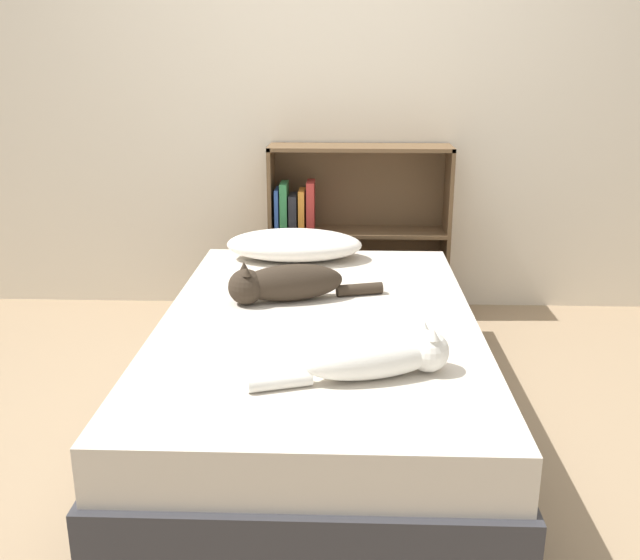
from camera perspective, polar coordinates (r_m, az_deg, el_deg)
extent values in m
plane|color=#997F60|center=(2.86, -0.11, -11.13)|extent=(8.00, 8.00, 0.00)
cube|color=silver|center=(3.93, 0.70, 15.75)|extent=(8.00, 0.06, 2.50)
cube|color=#333338|center=(2.80, -0.11, -8.83)|extent=(1.21, 1.98, 0.26)
cube|color=beige|center=(2.71, -0.11, -4.74)|extent=(1.17, 1.92, 0.18)
ellipsoid|color=white|center=(3.42, -2.07, 2.83)|extent=(0.65, 0.34, 0.14)
ellipsoid|color=white|center=(2.18, 4.23, -6.31)|extent=(0.45, 0.26, 0.12)
sphere|color=white|center=(2.24, 8.64, -5.65)|extent=(0.13, 0.13, 0.13)
cone|color=white|center=(2.25, 8.35, -3.67)|extent=(0.04, 0.04, 0.03)
cone|color=white|center=(2.19, 9.10, -4.32)|extent=(0.04, 0.04, 0.03)
cylinder|color=white|center=(2.12, -3.23, -8.09)|extent=(0.20, 0.10, 0.05)
ellipsoid|color=#33281E|center=(2.84, -2.34, -0.22)|extent=(0.44, 0.24, 0.15)
sphere|color=#33281E|center=(2.82, -5.94, -0.55)|extent=(0.14, 0.14, 0.14)
cone|color=#33281E|center=(2.76, -5.88, 0.68)|extent=(0.04, 0.04, 0.03)
cone|color=#33281E|center=(2.83, -6.10, 1.12)|extent=(0.04, 0.04, 0.03)
cylinder|color=#33281E|center=(2.92, 3.18, -0.75)|extent=(0.20, 0.10, 0.05)
cube|color=brown|center=(3.89, -3.84, 3.95)|extent=(0.02, 0.26, 0.92)
cube|color=brown|center=(3.91, 10.06, 3.78)|extent=(0.02, 0.26, 0.92)
cube|color=brown|center=(4.00, 3.02, -2.40)|extent=(0.96, 0.26, 0.02)
cube|color=brown|center=(3.79, 3.24, 10.53)|extent=(0.96, 0.26, 0.02)
cube|color=brown|center=(3.87, 3.12, 3.89)|extent=(0.92, 0.26, 0.02)
cube|color=brown|center=(3.99, 3.10, 4.30)|extent=(0.96, 0.02, 0.92)
cube|color=#2D519E|center=(3.82, -3.41, 5.62)|extent=(0.02, 0.16, 0.23)
cube|color=#337F47|center=(3.81, -2.87, 5.86)|extent=(0.04, 0.16, 0.26)
cube|color=#232328|center=(3.82, -2.14, 5.40)|extent=(0.04, 0.16, 0.20)
cube|color=orange|center=(3.81, -1.45, 5.58)|extent=(0.03, 0.16, 0.22)
cube|color=#B7332D|center=(3.80, -0.74, 5.91)|extent=(0.04, 0.16, 0.27)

